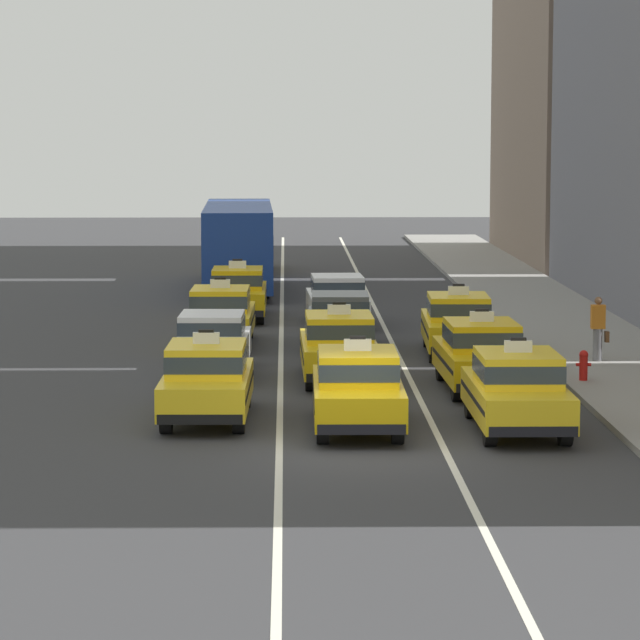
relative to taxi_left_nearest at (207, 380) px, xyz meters
The scene contains 19 objects.
ground_plane 4.67m from the taxi_left_nearest, 46.76° to the right, with size 160.00×160.00×0.00m, color #353538.
lane_stripe_left_center 16.75m from the taxi_left_nearest, 84.71° to the left, with size 0.14×80.00×0.01m, color silver.
lane_stripe_center_right 17.34m from the taxi_left_nearest, 74.11° to the left, with size 0.14×80.00×0.01m, color silver.
sidewalk_curb 15.60m from the taxi_left_nearest, 48.42° to the left, with size 4.00×90.00×0.15m, color gray.
taxi_left_nearest is the anchor object (origin of this frame).
sedan_left_second 6.24m from the taxi_left_nearest, 91.53° to the left, with size 1.87×4.34×1.58m.
taxi_left_third 11.83m from the taxi_left_nearest, 90.85° to the left, with size 1.89×4.59×1.96m.
taxi_left_fourth 18.19m from the taxi_left_nearest, 89.60° to the left, with size 1.84×4.57×1.96m.
bus_left_fifth 27.72m from the taxi_left_nearest, 90.24° to the left, with size 2.75×11.25×3.22m.
taxi_left_sixth 36.20m from the taxi_left_nearest, 89.90° to the left, with size 1.96×4.62×1.96m.
taxi_center_nearest 3.35m from the taxi_left_nearest, 19.81° to the right, with size 1.86×4.58×1.96m.
taxi_center_second 6.07m from the taxi_left_nearest, 60.67° to the left, with size 1.87×4.58×1.96m.
sedan_center_third 11.38m from the taxi_left_nearest, 73.69° to the left, with size 1.83×4.33×1.58m.
sedan_center_fourth 16.72m from the taxi_left_nearest, 78.65° to the left, with size 1.90×4.36×1.58m.
taxi_right_nearest 6.55m from the taxi_left_nearest, 12.62° to the right, with size 1.84×4.57×1.96m.
taxi_right_second 7.32m from the taxi_left_nearest, 30.92° to the left, with size 1.90×4.59×1.96m.
taxi_right_third 11.67m from the taxi_left_nearest, 56.88° to the left, with size 1.97×4.62×1.96m.
pedestrian_near_crosswalk 12.36m from the taxi_left_nearest, 37.61° to the left, with size 0.47×0.24×1.68m.
fire_hydrant 9.83m from the taxi_left_nearest, 26.10° to the left, with size 0.36×0.22×0.73m.
Camera 1 is at (-1.47, -30.64, 6.23)m, focal length 91.01 mm.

